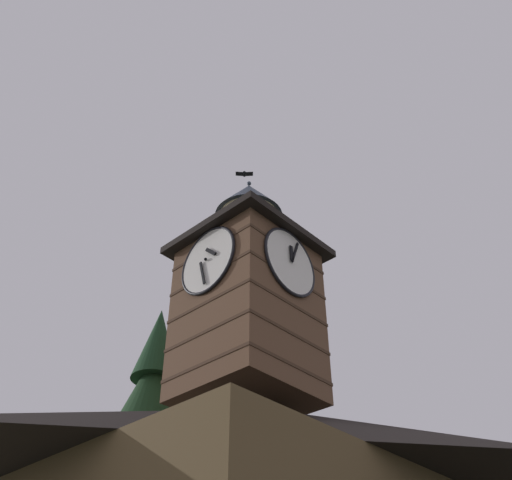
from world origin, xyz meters
name	(u,v)px	position (x,y,z in m)	size (l,w,h in m)	color
clock_tower	(248,298)	(0.50, -1.39, 12.05)	(4.20, 4.20, 8.63)	brown
flying_bird_high	(244,174)	(-0.34, -2.47, 18.81)	(0.64, 0.65, 0.17)	black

